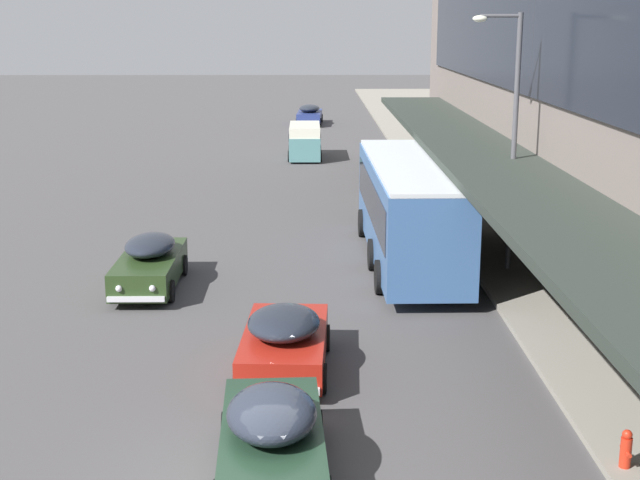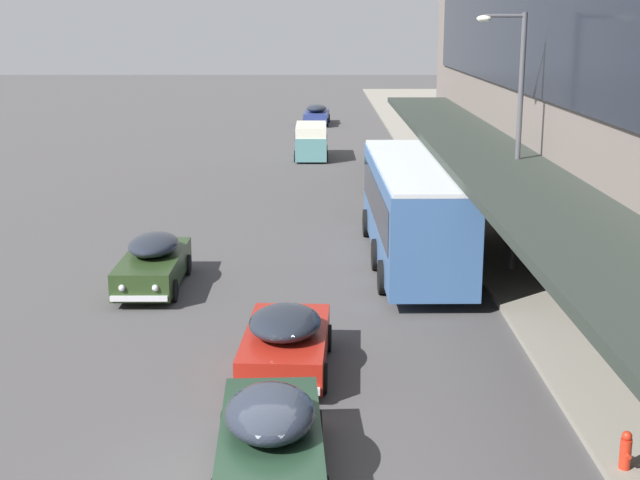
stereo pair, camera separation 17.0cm
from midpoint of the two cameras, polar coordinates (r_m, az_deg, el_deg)
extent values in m
cube|color=#395F96|center=(28.98, 5.90, 1.96)|extent=(2.63, 11.00, 2.88)
cube|color=black|center=(28.91, 5.92, 2.63)|extent=(2.66, 10.12, 1.27)
cube|color=silver|center=(28.71, 5.98, 4.87)|extent=(2.53, 11.00, 0.12)
cube|color=black|center=(34.18, 4.85, 5.82)|extent=(1.24, 0.08, 0.36)
cylinder|color=black|center=(32.76, 2.93, 1.10)|extent=(0.26, 1.00, 1.00)
cylinder|color=black|center=(33.02, 7.21, 1.11)|extent=(0.26, 1.00, 1.00)
cylinder|color=black|center=(25.88, 4.00, -2.38)|extent=(0.26, 1.00, 1.00)
cylinder|color=black|center=(26.21, 9.40, -2.33)|extent=(0.26, 1.00, 1.00)
cylinder|color=black|center=(28.35, 3.56, -0.93)|extent=(0.26, 1.00, 1.00)
cylinder|color=black|center=(28.66, 8.49, -0.90)|extent=(0.26, 1.00, 1.00)
cube|color=#1B3222|center=(15.77, -3.05, -12.94)|extent=(1.92, 4.13, 0.78)
ellipsoid|color=#1E232D|center=(15.29, -3.09, -10.98)|extent=(1.63, 2.30, 0.65)
cube|color=silver|center=(17.74, -3.03, -10.62)|extent=(1.65, 0.20, 0.14)
sphere|color=silver|center=(17.61, -4.62, -9.81)|extent=(0.18, 0.18, 0.18)
sphere|color=silver|center=(17.60, -1.46, -9.78)|extent=(0.18, 0.18, 0.18)
cylinder|color=black|center=(17.05, -6.01, -11.93)|extent=(0.17, 0.65, 0.64)
cylinder|color=black|center=(17.04, -0.04, -11.86)|extent=(0.17, 0.65, 0.64)
cube|color=navy|center=(68.97, -0.37, 7.91)|extent=(1.99, 4.87, 0.77)
ellipsoid|color=#1E232D|center=(68.67, -0.38, 8.43)|extent=(1.68, 2.71, 0.58)
cube|color=silver|center=(71.43, -0.27, 7.93)|extent=(1.68, 0.20, 0.14)
cube|color=silver|center=(66.57, -0.47, 7.49)|extent=(1.68, 0.20, 0.14)
sphere|color=silver|center=(71.40, -0.66, 8.15)|extent=(0.18, 0.18, 0.18)
sphere|color=silver|center=(71.35, 0.13, 8.15)|extent=(0.18, 0.18, 0.18)
cylinder|color=black|center=(70.53, -1.03, 7.81)|extent=(0.17, 0.65, 0.64)
cylinder|color=black|center=(70.44, 0.42, 7.80)|extent=(0.17, 0.65, 0.64)
cylinder|color=black|center=(67.58, -1.18, 7.54)|extent=(0.17, 0.65, 0.64)
cylinder|color=black|center=(67.49, 0.33, 7.54)|extent=(0.17, 0.65, 0.64)
cube|color=#263A1B|center=(26.82, -10.66, -1.76)|extent=(1.67, 4.44, 0.79)
ellipsoid|color=#1E232D|center=(26.87, -10.64, -0.29)|extent=(1.46, 2.44, 0.56)
cube|color=silver|center=(24.75, -11.54, -3.71)|extent=(1.57, 0.13, 0.14)
cube|color=silver|center=(29.04, -9.87, -1.02)|extent=(1.57, 0.13, 0.14)
sphere|color=silver|center=(24.61, -10.52, -3.04)|extent=(0.18, 0.18, 0.18)
sphere|color=silver|center=(24.79, -12.59, -3.03)|extent=(0.18, 0.18, 0.18)
cylinder|color=black|center=(25.46, -9.33, -3.23)|extent=(0.14, 0.64, 0.64)
cylinder|color=black|center=(25.77, -12.97, -3.20)|extent=(0.14, 0.64, 0.64)
cylinder|color=black|center=(28.07, -8.49, -1.59)|extent=(0.14, 0.64, 0.64)
cylinder|color=black|center=(28.35, -11.80, -1.58)|extent=(0.14, 0.64, 0.64)
cube|color=black|center=(38.41, 4.86, 3.17)|extent=(1.80, 4.15, 0.83)
ellipsoid|color=#1E232D|center=(38.09, 4.91, 4.15)|extent=(1.57, 2.28, 0.64)
cube|color=silver|center=(40.54, 4.58, 3.35)|extent=(1.69, 0.13, 0.14)
cube|color=silver|center=(36.39, 5.15, 2.14)|extent=(1.69, 0.13, 0.14)
sphere|color=silver|center=(40.41, 3.90, 3.79)|extent=(0.18, 0.18, 0.18)
sphere|color=silver|center=(40.50, 5.28, 3.78)|extent=(0.18, 0.18, 0.18)
cylinder|color=black|center=(39.66, 3.40, 3.06)|extent=(0.14, 0.64, 0.64)
cylinder|color=black|center=(39.82, 5.96, 3.06)|extent=(0.14, 0.64, 0.64)
cylinder|color=black|center=(37.15, 3.66, 2.33)|extent=(0.14, 0.64, 0.64)
cylinder|color=black|center=(37.32, 6.38, 2.32)|extent=(0.14, 0.64, 0.64)
cube|color=#A41E14|center=(20.28, -2.16, -6.77)|extent=(2.02, 4.10, 0.70)
ellipsoid|color=#1E232D|center=(19.88, -2.22, -5.29)|extent=(1.71, 2.28, 0.60)
cube|color=silver|center=(22.29, -1.73, -5.40)|extent=(1.74, 0.20, 0.14)
cube|color=silver|center=(18.46, -2.67, -9.61)|extent=(1.74, 0.20, 0.14)
sphere|color=silver|center=(22.22, -3.04, -4.79)|extent=(0.18, 0.18, 0.18)
sphere|color=silver|center=(22.15, -0.44, -4.83)|extent=(0.18, 0.18, 0.18)
cylinder|color=black|center=(21.62, -4.32, -6.19)|extent=(0.17, 0.65, 0.64)
cylinder|color=black|center=(21.49, 0.56, -6.28)|extent=(0.17, 0.65, 0.64)
cylinder|color=black|center=(19.32, -5.19, -8.71)|extent=(0.17, 0.65, 0.64)
cylinder|color=black|center=(19.17, 0.31, -8.84)|extent=(0.17, 0.65, 0.64)
cube|color=teal|center=(51.51, -0.70, 6.07)|extent=(1.77, 4.31, 1.29)
cube|color=white|center=(51.41, -0.70, 6.94)|extent=(1.73, 4.22, 0.83)
cube|color=black|center=(51.42, -0.70, 6.84)|extent=(1.81, 3.88, 0.41)
ellipsoid|color=teal|center=(53.57, -0.69, 6.52)|extent=(1.61, 0.61, 1.11)
cylinder|color=black|center=(52.81, -1.65, 5.78)|extent=(0.16, 0.64, 0.64)
cylinder|color=black|center=(52.80, 0.26, 5.78)|extent=(0.16, 0.64, 0.64)
cylinder|color=black|center=(50.34, -1.71, 5.38)|extent=(0.16, 0.64, 0.64)
cylinder|color=black|center=(50.34, 0.29, 5.38)|extent=(0.16, 0.64, 0.64)
cylinder|color=#4C4C51|center=(27.84, 12.52, 5.96)|extent=(0.16, 0.16, 7.81)
cylinder|color=#4C4C51|center=(27.48, 11.68, 13.87)|extent=(1.20, 0.10, 0.10)
ellipsoid|color=silver|center=(27.36, 10.41, 13.76)|extent=(0.44, 0.28, 0.20)
cylinder|color=red|center=(16.73, 19.04, -12.78)|extent=(0.20, 0.20, 0.55)
sphere|color=red|center=(16.59, 19.13, -11.74)|extent=(0.18, 0.18, 0.18)
cylinder|color=red|center=(16.85, 18.88, -12.47)|extent=(0.08, 0.10, 0.08)
cylinder|color=red|center=(16.60, 19.22, -12.92)|extent=(0.08, 0.10, 0.08)
camera|label=1|loc=(0.09, -89.82, 0.04)|focal=50.00mm
camera|label=2|loc=(0.09, 90.18, -0.04)|focal=50.00mm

